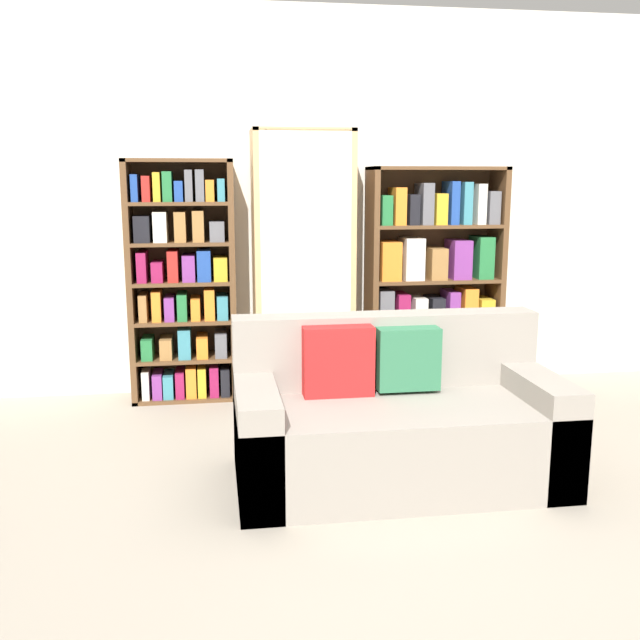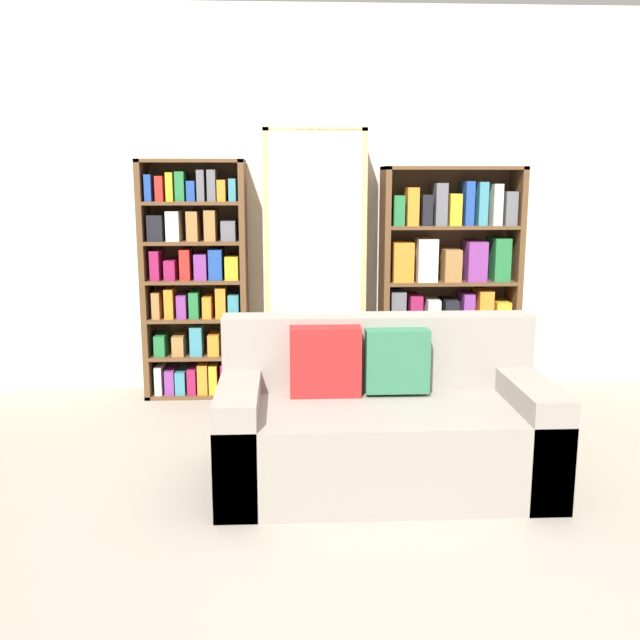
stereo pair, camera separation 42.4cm
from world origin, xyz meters
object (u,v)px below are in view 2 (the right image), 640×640
couch (382,425)px  display_cabinet (314,266)px  bookshelf_left (196,283)px  wine_bottle (421,391)px  bookshelf_right (448,286)px

couch → display_cabinet: size_ratio=0.88×
display_cabinet → couch: bearing=-79.9°
bookshelf_left → wine_bottle: (1.51, -0.52, -0.65)m
couch → bookshelf_left: bearing=125.2°
bookshelf_right → couch: bearing=-113.4°
display_cabinet → bookshelf_right: bearing=1.0°
couch → bookshelf_left: 1.99m
couch → wine_bottle: bearing=69.2°
bookshelf_left → display_cabinet: size_ratio=0.89×
bookshelf_left → wine_bottle: size_ratio=4.44×
bookshelf_left → wine_bottle: 1.72m
bookshelf_left → bookshelf_right: (1.79, -0.00, -0.04)m
couch → wine_bottle: couch is taller
bookshelf_left → display_cabinet: display_cabinet is taller
display_cabinet → bookshelf_right: 0.97m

